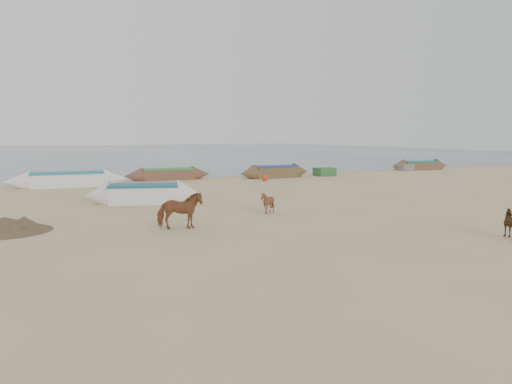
# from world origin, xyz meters

# --- Properties ---
(ground) EXTENTS (140.00, 140.00, 0.00)m
(ground) POSITION_xyz_m (0.00, 0.00, 0.00)
(ground) COLOR tan
(ground) RESTS_ON ground
(sea) EXTENTS (160.00, 160.00, 0.00)m
(sea) POSITION_xyz_m (0.00, 82.00, 0.01)
(sea) COLOR slate
(sea) RESTS_ON ground
(cow_adult) EXTENTS (1.69, 1.08, 1.32)m
(cow_adult) POSITION_xyz_m (-3.60, 2.74, 0.66)
(cow_adult) COLOR brown
(cow_adult) RESTS_ON ground
(calf_front) EXTENTS (0.92, 0.84, 0.92)m
(calf_front) POSITION_xyz_m (0.78, 4.48, 0.46)
(calf_front) COLOR brown
(calf_front) RESTS_ON ground
(near_canoe) EXTENTS (5.68, 3.13, 0.93)m
(near_canoe) POSITION_xyz_m (-3.14, 9.83, 0.47)
(near_canoe) COLOR silver
(near_canoe) RESTS_ON ground
(debris_pile) EXTENTS (3.72, 3.72, 0.50)m
(debris_pile) POSITION_xyz_m (-9.14, 4.99, 0.25)
(debris_pile) COLOR brown
(debris_pile) RESTS_ON ground
(waterline_canoes) EXTENTS (57.11, 3.70, 0.95)m
(waterline_canoes) POSITION_xyz_m (-3.55, 20.51, 0.44)
(waterline_canoes) COLOR brown
(waterline_canoes) RESTS_ON ground
(beach_clutter) EXTENTS (45.13, 5.07, 0.64)m
(beach_clutter) POSITION_xyz_m (4.59, 19.85, 0.30)
(beach_clutter) COLOR #2B5F34
(beach_clutter) RESTS_ON ground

